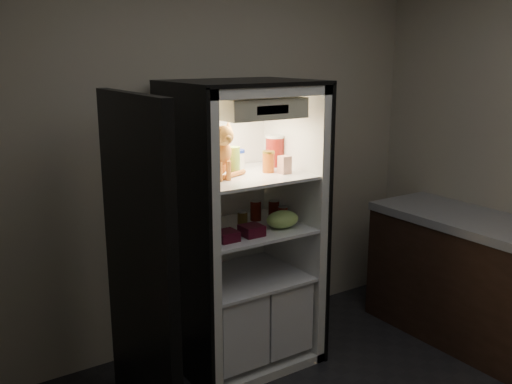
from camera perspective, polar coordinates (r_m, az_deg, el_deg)
room_shell at (r=2.54m, az=15.18°, el=3.87°), size 3.60×3.60×3.60m
refrigerator at (r=3.78m, az=-1.59°, el=-5.49°), size 0.90×0.72×1.88m
fridge_door at (r=3.07m, az=-11.55°, el=-7.98°), size 0.07×0.87×1.85m
tabby_cat at (r=3.48m, az=-3.96°, el=3.61°), size 0.30×0.35×0.36m
parmesan_shaker at (r=3.57m, az=-2.15°, el=3.12°), size 0.07×0.07×0.18m
mayo_tub at (r=3.74m, az=-1.85°, el=3.25°), size 0.10×0.10×0.13m
salsa_jar at (r=3.65m, az=1.25°, el=3.05°), size 0.08×0.08×0.14m
pepper_jar at (r=3.85m, az=1.88°, el=4.15°), size 0.12×0.12×0.21m
cream_carton at (r=3.62m, az=2.88°, el=2.73°), size 0.07×0.07×0.11m
soda_can_a at (r=3.83m, az=-0.03°, el=-1.85°), size 0.07×0.07×0.14m
soda_can_b at (r=3.84m, az=1.79°, el=-1.81°), size 0.07×0.07×0.13m
soda_can_c at (r=3.75m, az=2.71°, el=-2.32°), size 0.06×0.06×0.12m
condiment_jar at (r=3.74m, az=-1.36°, el=-2.56°), size 0.07×0.07×0.09m
grape_bag at (r=3.67m, az=2.67°, el=-2.74°), size 0.23×0.16×0.11m
berry_box_left at (r=3.43m, az=-2.93°, el=-4.40°), size 0.12×0.12×0.06m
berry_box_right at (r=3.52m, az=-0.44°, el=-3.86°), size 0.13×0.13×0.07m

